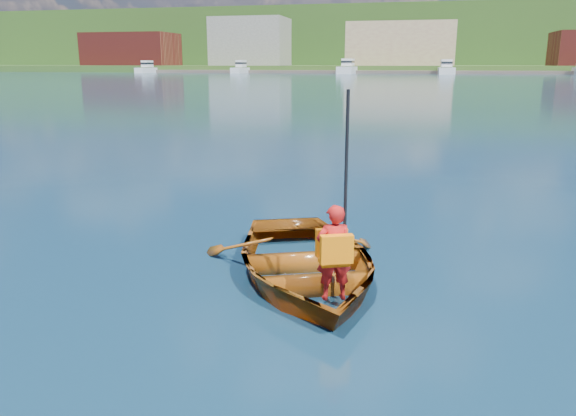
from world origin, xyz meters
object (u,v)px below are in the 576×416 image
at_px(rowboat, 304,262).
at_px(marina_yachts, 419,69).
at_px(child_paddler, 334,251).
at_px(dock, 440,72).

xyz_separation_m(rowboat, marina_yachts, (0.73, 143.21, 1.13)).
bearing_deg(rowboat, child_paddler, -58.67).
xyz_separation_m(child_paddler, dock, (5.77, 148.65, -0.24)).
height_order(rowboat, dock, dock).
bearing_deg(rowboat, dock, 87.58).
bearing_deg(child_paddler, rowboat, 121.33).
height_order(rowboat, child_paddler, child_paddler).
height_order(rowboat, marina_yachts, marina_yachts).
distance_m(rowboat, child_paddler, 1.01).
distance_m(dock, marina_yachts, 7.28).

